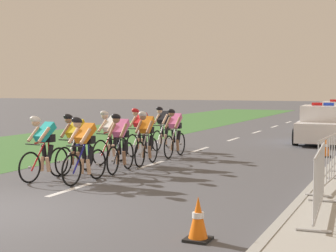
{
  "coord_description": "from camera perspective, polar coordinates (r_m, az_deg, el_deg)",
  "views": [
    {
      "loc": [
        6.38,
        -7.13,
        2.18
      ],
      "look_at": [
        0.44,
        6.3,
        1.1
      ],
      "focal_mm": 55.94,
      "sensor_mm": 36.0,
      "label": 1
    }
  ],
  "objects": [
    {
      "name": "cyclist_third",
      "position": [
        13.54,
        -10.14,
        -1.77
      ],
      "size": [
        0.42,
        1.72,
        1.56
      ],
      "color": "black",
      "rests_on": "ground"
    },
    {
      "name": "cyclist_fifth",
      "position": [
        15.13,
        -6.3,
        -1.11
      ],
      "size": [
        0.45,
        1.72,
        1.56
      ],
      "color": "black",
      "rests_on": "ground"
    },
    {
      "name": "ground_plane",
      "position": [
        9.81,
        -17.73,
        -8.82
      ],
      "size": [
        160.0,
        160.0,
        0.0
      ],
      "primitive_type": "plane",
      "color": "#4C4C51"
    },
    {
      "name": "cyclist_eighth",
      "position": [
        16.41,
        0.73,
        -0.67
      ],
      "size": [
        0.42,
        1.72,
        1.56
      ],
      "color": "black",
      "rests_on": "ground"
    },
    {
      "name": "police_car_nearest",
      "position": [
        21.57,
        16.49,
        0.04
      ],
      "size": [
        2.24,
        4.51,
        1.59
      ],
      "color": "white",
      "rests_on": "ground"
    },
    {
      "name": "lane_markings_centre",
      "position": [
        20.38,
        5.5,
        -1.95
      ],
      "size": [
        0.14,
        29.6,
        0.01
      ],
      "color": "white",
      "rests_on": "ground"
    },
    {
      "name": "cyclist_seventh",
      "position": [
        16.88,
        -3.09,
        -0.54
      ],
      "size": [
        0.44,
        1.72,
        1.56
      ],
      "color": "black",
      "rests_on": "ground"
    },
    {
      "name": "traffic_cone_mid",
      "position": [
        7.56,
        3.3,
        -10.1
      ],
      "size": [
        0.36,
        0.36,
        0.64
      ],
      "color": "black",
      "rests_on": "ground"
    },
    {
      "name": "crowd_barrier_front",
      "position": [
        8.81,
        16.16,
        -5.98
      ],
      "size": [
        0.65,
        2.32,
        1.07
      ],
      "color": "#B7BABF",
      "rests_on": "sidewalk_slab"
    },
    {
      "name": "traffic_cone_near",
      "position": [
        17.17,
        16.81,
        -2.23
      ],
      "size": [
        0.36,
        0.36,
        0.64
      ],
      "color": "black",
      "rests_on": "ground"
    },
    {
      "name": "grass_verge",
      "position": [
        24.73,
        -7.02,
        -0.88
      ],
      "size": [
        7.0,
        60.0,
        0.01
      ],
      "primitive_type": "cube",
      "color": "#3D7033",
      "rests_on": "ground"
    },
    {
      "name": "crowd_barrier_middle",
      "position": [
        11.33,
        17.17,
        -3.76
      ],
      "size": [
        0.62,
        2.32,
        1.07
      ],
      "color": "#B7BABF",
      "rests_on": "sidewalk_slab"
    },
    {
      "name": "cyclist_lead",
      "position": [
        12.66,
        -13.39,
        -2.22
      ],
      "size": [
        0.44,
        1.72,
        1.56
      ],
      "color": "black",
      "rests_on": "ground"
    },
    {
      "name": "cyclist_ninth",
      "position": [
        18.31,
        -0.56,
        -0.16
      ],
      "size": [
        0.42,
        1.72,
        1.56
      ],
      "color": "black",
      "rests_on": "ground"
    },
    {
      "name": "cyclist_fourth",
      "position": [
        13.51,
        -5.21,
        -1.73
      ],
      "size": [
        0.45,
        1.72,
        1.56
      ],
      "color": "black",
      "rests_on": "ground"
    },
    {
      "name": "cyclist_sixth",
      "position": [
        14.68,
        -2.39,
        -1.25
      ],
      "size": [
        0.44,
        1.72,
        1.56
      ],
      "color": "black",
      "rests_on": "ground"
    },
    {
      "name": "cyclist_second",
      "position": [
        12.1,
        -9.12,
        -2.46
      ],
      "size": [
        0.43,
        1.72,
        1.56
      ],
      "color": "black",
      "rests_on": "ground"
    }
  ]
}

